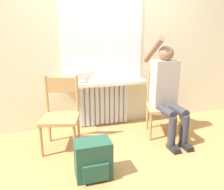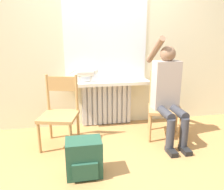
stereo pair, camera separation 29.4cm
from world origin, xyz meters
The scene contains 10 objects.
ground_plane centered at (0.00, 0.00, 0.00)m, with size 12.00×12.00×0.00m, color #B27F47.
wall_with_window centered at (0.00, 1.23, 1.35)m, with size 7.00×0.06×2.70m.
radiator centered at (0.00, 1.15, 0.33)m, with size 0.78×0.08×0.66m.
windowsill centered at (0.00, 1.08, 0.69)m, with size 1.29×0.23×0.05m.
window_glass centered at (0.00, 1.20, 1.38)m, with size 1.23×0.01×1.34m.
chair_left centered at (-0.69, 0.60, 0.45)m, with size 0.53×0.53×0.90m.
chair_right centered at (0.72, 0.60, 0.45)m, with size 0.55×0.55×0.90m.
person centered at (0.71, 0.50, 0.69)m, with size 0.36×0.96×1.38m.
cat centered at (-0.31, 1.10, 0.85)m, with size 0.44×0.12×0.23m.
backpack centered at (-0.44, -0.12, 0.19)m, with size 0.36×0.27×0.39m.
Camera 1 is at (-0.80, -2.02, 1.39)m, focal length 35.00 mm.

